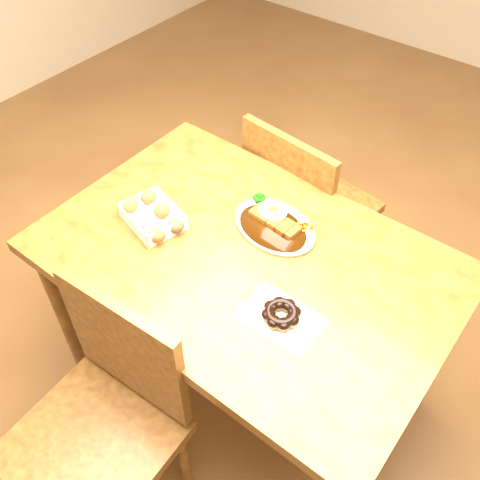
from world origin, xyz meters
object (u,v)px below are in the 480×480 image
Objects in this scene: table at (246,277)px; pon_de_ring at (281,314)px; katsu_curry_plate at (274,224)px; chair_near at (106,418)px; chair_far at (303,207)px; donut_box at (153,216)px.

pon_de_ring reaches higher than table.
pon_de_ring is at bearing -51.57° from katsu_curry_plate.
table is 5.67× the size of pon_de_ring.
chair_near reaches higher than table.
chair_far is 1.00× the size of chair_near.
chair_near is at bearing -64.06° from donut_box.
katsu_curry_plate is at bearing 128.43° from pon_de_ring.
chair_far is 0.50m from katsu_curry_plate.
chair_far reaches higher than table.
donut_box is at bearing 173.81° from pon_de_ring.
chair_near is 2.90× the size of katsu_curry_plate.
chair_near is (0.04, -1.07, 0.00)m from chair_far.
chair_near is 0.58m from pon_de_ring.
table is 0.18m from katsu_curry_plate.
chair_near reaches higher than pon_de_ring.
table is at bearing -88.24° from katsu_curry_plate.
chair_far is at bearing 103.15° from table.
chair_near reaches higher than katsu_curry_plate.
katsu_curry_plate is at bearing 91.76° from table.
donut_box reaches higher than pon_de_ring.
pon_de_ring is (0.29, 0.41, 0.29)m from chair_near.
katsu_curry_plate is 1.42× the size of pon_de_ring.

